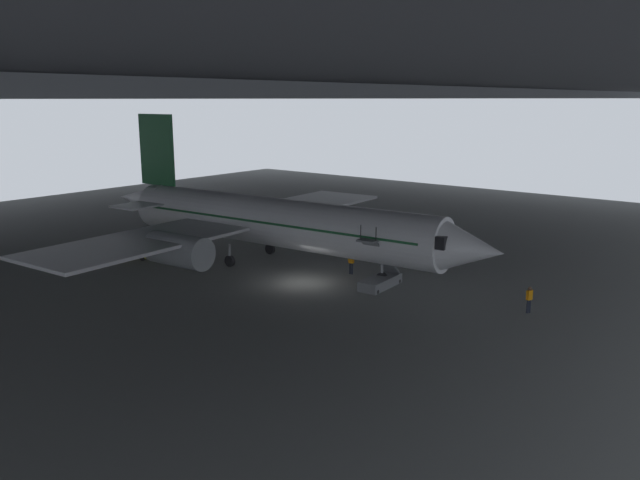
% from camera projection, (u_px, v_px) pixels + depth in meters
% --- Properties ---
extents(ground_plane, '(110.00, 110.00, 0.00)m').
position_uv_depth(ground_plane, '(303.00, 283.00, 46.38)').
color(ground_plane, slate).
extents(hangar_structure, '(121.00, 99.00, 15.14)m').
position_uv_depth(hangar_structure, '(171.00, 82.00, 51.49)').
color(hangar_structure, '#4C4F54').
rests_on(hangar_structure, ground_plane).
extents(airplane_main, '(36.69, 38.00, 11.83)m').
position_uv_depth(airplane_main, '(270.00, 221.00, 51.03)').
color(airplane_main, white).
rests_on(airplane_main, ground_plane).
extents(boarding_stairs, '(4.35, 1.73, 4.73)m').
position_uv_depth(boarding_stairs, '(380.00, 277.00, 45.27)').
color(boarding_stairs, slate).
rests_on(boarding_stairs, ground_plane).
extents(crew_worker_near_nose, '(0.51, 0.35, 1.72)m').
position_uv_depth(crew_worker_near_nose, '(529.00, 298.00, 39.75)').
color(crew_worker_near_nose, '#232838').
rests_on(crew_worker_near_nose, ground_plane).
extents(crew_worker_by_stairs, '(0.25, 0.55, 1.73)m').
position_uv_depth(crew_worker_by_stairs, '(351.00, 262.00, 48.56)').
color(crew_worker_by_stairs, '#232838').
rests_on(crew_worker_by_stairs, ground_plane).
extents(baggage_tug, '(1.96, 2.49, 0.90)m').
position_uv_depth(baggage_tug, '(137.00, 253.00, 53.34)').
color(baggage_tug, yellow).
rests_on(baggage_tug, ground_plane).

